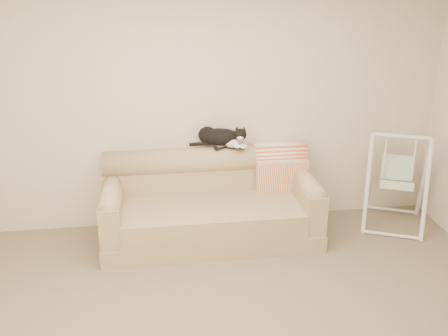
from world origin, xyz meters
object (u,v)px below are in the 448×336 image
Objects in this scene: sofa at (210,205)px; baby_swing at (396,180)px; remote_a at (222,147)px; tuxedo_cat at (221,137)px; remote_b at (237,147)px.

baby_swing is at bearing -0.20° from sofa.
remote_a is 0.30× the size of tuxedo_cat.
baby_swing is (1.72, -0.20, -0.39)m from remote_b.
baby_swing is at bearing -8.15° from tuxedo_cat.
remote_a is 1.03× the size of remote_b.
baby_swing is (1.88, -0.27, -0.49)m from tuxedo_cat.
remote_a is at bearing 172.95° from baby_swing.
tuxedo_cat is at bearing 171.85° from baby_swing.
baby_swing reaches higher than remote_b.
tuxedo_cat is (-0.16, 0.06, 0.10)m from remote_b.
tuxedo_cat is (0.15, 0.26, 0.66)m from sofa.
remote_b reaches higher than sofa.
remote_b is (0.15, -0.03, -0.00)m from remote_a.
remote_b is at bearing 173.23° from baby_swing.
tuxedo_cat is 1.96m from baby_swing.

